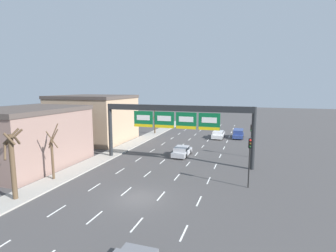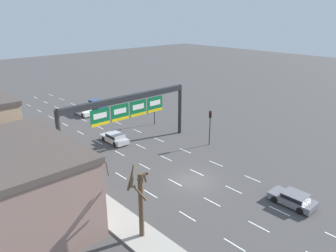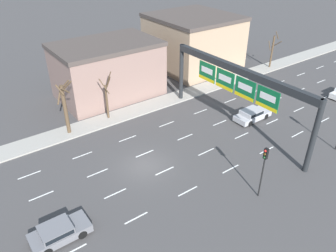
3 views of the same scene
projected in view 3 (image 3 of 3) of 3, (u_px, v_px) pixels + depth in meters
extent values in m
plane|color=#474444|center=(145.00, 166.00, 30.05)|extent=(220.00, 220.00, 0.00)
cube|color=#A8A399|center=(99.00, 122.00, 36.70)|extent=(2.80, 110.00, 0.15)
cube|color=white|center=(29.00, 175.00, 28.92)|extent=(0.12, 2.00, 0.01)
cube|color=white|center=(82.00, 155.00, 31.45)|extent=(0.12, 2.00, 0.01)
cube|color=white|center=(128.00, 139.00, 33.98)|extent=(0.12, 2.00, 0.01)
cube|color=white|center=(167.00, 124.00, 36.51)|extent=(0.12, 2.00, 0.01)
cube|color=white|center=(200.00, 112.00, 39.04)|extent=(0.12, 2.00, 0.01)
cube|color=white|center=(230.00, 101.00, 41.57)|extent=(0.12, 2.00, 0.01)
cube|color=white|center=(257.00, 91.00, 44.11)|extent=(0.12, 2.00, 0.01)
cube|color=white|center=(280.00, 82.00, 46.64)|extent=(0.12, 2.00, 0.01)
cube|color=white|center=(301.00, 74.00, 49.17)|extent=(0.12, 2.00, 0.01)
cube|color=white|center=(320.00, 67.00, 51.70)|extent=(0.12, 2.00, 0.01)
cube|color=white|center=(41.00, 196.00, 26.63)|extent=(0.12, 2.00, 0.01)
cube|color=white|center=(98.00, 173.00, 29.16)|extent=(0.12, 2.00, 0.01)
cube|color=white|center=(145.00, 154.00, 31.69)|extent=(0.12, 2.00, 0.01)
cube|color=white|center=(185.00, 137.00, 34.23)|extent=(0.12, 2.00, 0.01)
cube|color=white|center=(220.00, 123.00, 36.76)|extent=(0.12, 2.00, 0.01)
cube|color=white|center=(250.00, 110.00, 39.29)|extent=(0.12, 2.00, 0.01)
cube|color=white|center=(277.00, 100.00, 41.82)|extent=(0.12, 2.00, 0.01)
cube|color=white|center=(300.00, 90.00, 44.35)|extent=(0.12, 2.00, 0.01)
cube|color=white|center=(321.00, 81.00, 46.88)|extent=(0.12, 2.00, 0.01)
cube|color=white|center=(56.00, 221.00, 24.35)|extent=(0.12, 2.00, 0.01)
cube|color=white|center=(115.00, 194.00, 26.88)|extent=(0.12, 2.00, 0.01)
cube|color=white|center=(165.00, 171.00, 29.41)|extent=(0.12, 2.00, 0.01)
cube|color=white|center=(206.00, 152.00, 31.94)|extent=(0.12, 2.00, 0.01)
cube|color=white|center=(242.00, 136.00, 34.47)|extent=(0.12, 2.00, 0.01)
cube|color=white|center=(272.00, 122.00, 37.00)|extent=(0.12, 2.00, 0.01)
cube|color=white|center=(299.00, 109.00, 39.53)|extent=(0.12, 2.00, 0.01)
cube|color=white|center=(322.00, 99.00, 42.06)|extent=(0.12, 2.00, 0.01)
cube|color=white|center=(73.00, 251.00, 22.06)|extent=(0.12, 2.00, 0.01)
cube|color=white|center=(136.00, 218.00, 24.59)|extent=(0.12, 2.00, 0.01)
cube|color=white|center=(188.00, 191.00, 27.12)|extent=(0.12, 2.00, 0.01)
cube|color=white|center=(231.00, 169.00, 29.65)|extent=(0.12, 2.00, 0.01)
cube|color=white|center=(267.00, 150.00, 32.18)|extent=(0.12, 2.00, 0.01)
cube|color=white|center=(297.00, 134.00, 34.71)|extent=(0.12, 2.00, 0.01)
cube|color=white|center=(324.00, 120.00, 37.24)|extent=(0.12, 2.00, 0.01)
cylinder|color=#232628|center=(181.00, 73.00, 40.17)|extent=(0.49, 0.49, 7.11)
cylinder|color=#232628|center=(314.00, 137.00, 27.63)|extent=(0.49, 0.49, 7.11)
cube|color=#232628|center=(239.00, 70.00, 32.25)|extent=(18.10, 0.60, 0.70)
cube|color=#0C6033|center=(207.00, 72.00, 35.68)|extent=(2.50, 0.08, 1.98)
cube|color=white|center=(207.00, 70.00, 35.57)|extent=(1.75, 0.02, 0.63)
cube|color=yellow|center=(206.00, 79.00, 36.08)|extent=(2.45, 0.02, 0.36)
cube|color=#0C6033|center=(225.00, 80.00, 33.78)|extent=(2.50, 0.08, 1.98)
cube|color=white|center=(225.00, 78.00, 33.66)|extent=(1.75, 0.02, 0.63)
cube|color=yellow|center=(224.00, 87.00, 34.17)|extent=(2.45, 0.02, 0.36)
cube|color=#0C6033|center=(245.00, 89.00, 31.87)|extent=(2.50, 0.08, 1.98)
cube|color=white|center=(245.00, 87.00, 31.76)|extent=(1.75, 0.02, 0.63)
cube|color=yellow|center=(244.00, 96.00, 32.26)|extent=(2.45, 0.02, 0.36)
cube|color=#0C6033|center=(268.00, 99.00, 29.96)|extent=(2.50, 0.08, 1.98)
cube|color=white|center=(268.00, 97.00, 29.85)|extent=(1.75, 0.02, 0.63)
cube|color=yellow|center=(266.00, 107.00, 30.36)|extent=(2.45, 0.02, 0.36)
cube|color=gray|center=(108.00, 71.00, 41.51)|extent=(8.31, 12.44, 6.43)
cube|color=#4C423D|center=(105.00, 45.00, 39.73)|extent=(8.47, 12.69, 0.50)
cube|color=tan|center=(193.00, 43.00, 50.34)|extent=(11.86, 11.29, 7.39)
cube|color=#4C423D|center=(194.00, 17.00, 48.31)|extent=(12.10, 11.52, 0.50)
cube|color=slate|center=(60.00, 233.00, 22.76)|extent=(1.92, 4.10, 0.59)
cube|color=slate|center=(55.00, 229.00, 22.37)|extent=(1.77, 2.13, 0.45)
cube|color=black|center=(55.00, 229.00, 22.37)|extent=(1.81, 1.96, 0.33)
cylinder|color=black|center=(73.00, 219.00, 24.07)|extent=(0.22, 0.66, 0.66)
cylinder|color=black|center=(82.00, 234.00, 22.86)|extent=(0.22, 0.66, 0.66)
cylinder|color=black|center=(39.00, 235.00, 22.83)|extent=(0.22, 0.66, 0.66)
cylinder|color=black|center=(47.00, 252.00, 21.62)|extent=(0.22, 0.66, 0.66)
cube|color=#B7B7BC|center=(252.00, 116.00, 37.18)|extent=(1.84, 4.47, 0.60)
cube|color=#B7B7BC|center=(252.00, 112.00, 36.75)|extent=(1.69, 2.32, 0.51)
cube|color=black|center=(252.00, 112.00, 36.75)|extent=(1.73, 2.14, 0.37)
cylinder|color=black|center=(255.00, 111.00, 38.52)|extent=(0.22, 0.66, 0.66)
cylinder|color=black|center=(266.00, 116.00, 37.37)|extent=(0.22, 0.66, 0.66)
cylinder|color=black|center=(239.00, 117.00, 37.16)|extent=(0.22, 0.66, 0.66)
cylinder|color=black|center=(250.00, 123.00, 36.01)|extent=(0.22, 0.66, 0.66)
cylinder|color=black|center=(333.00, 95.00, 42.21)|extent=(0.22, 0.66, 0.66)
cylinder|color=black|center=(261.00, 178.00, 25.70)|extent=(0.12, 0.12, 3.77)
cube|color=black|center=(266.00, 154.00, 24.50)|extent=(0.30, 0.24, 0.90)
sphere|color=red|center=(265.00, 151.00, 24.28)|extent=(0.20, 0.20, 0.20)
sphere|color=#412F0C|center=(265.00, 154.00, 24.43)|extent=(0.20, 0.20, 0.20)
sphere|color=#0E3515|center=(264.00, 157.00, 24.59)|extent=(0.20, 0.20, 0.20)
cylinder|color=brown|center=(107.00, 102.00, 36.49)|extent=(0.24, 0.24, 4.02)
cylinder|color=brown|center=(109.00, 82.00, 35.56)|extent=(1.01, 0.15, 1.47)
cylinder|color=brown|center=(108.00, 80.00, 35.58)|extent=(1.11, 0.41, 2.20)
cylinder|color=brown|center=(107.00, 85.00, 35.83)|extent=(0.84, 0.48, 1.63)
cylinder|color=brown|center=(104.00, 86.00, 35.02)|extent=(0.75, 0.87, 1.78)
cylinder|color=brown|center=(65.00, 110.00, 33.42)|extent=(0.40, 0.40, 5.40)
cylinder|color=brown|center=(65.00, 91.00, 32.08)|extent=(0.62, 1.03, 0.95)
cylinder|color=brown|center=(64.00, 85.00, 32.66)|extent=(1.07, 1.01, 1.32)
cylinder|color=brown|center=(59.00, 98.00, 32.81)|extent=(0.84, 0.86, 1.26)
cylinder|color=brown|center=(60.00, 90.00, 31.91)|extent=(0.76, 0.69, 1.08)
cylinder|color=brown|center=(66.00, 87.00, 32.83)|extent=(1.41, 0.99, 1.47)
cylinder|color=brown|center=(272.00, 52.00, 50.22)|extent=(0.26, 0.26, 4.91)
cylinder|color=brown|center=(270.00, 46.00, 49.70)|extent=(1.05, 0.69, 1.26)
cylinder|color=brown|center=(277.00, 35.00, 48.60)|extent=(0.17, 0.96, 1.34)
cylinder|color=brown|center=(276.00, 44.00, 50.12)|extent=(1.71, 0.14, 1.34)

